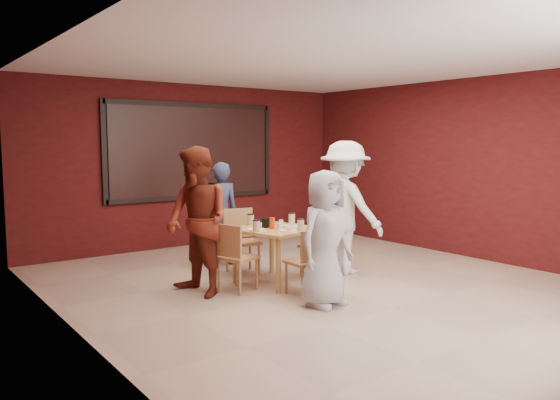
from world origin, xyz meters
TOP-DOWN VIEW (x-y plane):
  - floor at (0.00, 0.00)m, footprint 7.00×7.00m
  - window_blinds at (0.00, 3.45)m, footprint 3.00×0.02m
  - dining_table at (-0.38, 0.55)m, footprint 1.09×1.09m
  - chair_front at (-0.44, -0.19)m, footprint 0.39×0.39m
  - chair_back at (-0.44, 1.27)m, footprint 0.51×0.51m
  - chair_left at (-1.05, 0.47)m, footprint 0.51×0.51m
  - chair_right at (0.35, 0.48)m, footprint 0.44×0.44m
  - diner_front at (-0.53, -0.59)m, footprint 0.80×0.59m
  - diner_back at (-0.43, 1.85)m, footprint 0.63×0.50m
  - diner_left at (-1.45, 0.62)m, footprint 0.77×0.94m
  - diner_right at (0.72, 0.41)m, footprint 0.83×1.26m

SIDE VIEW (x-z plane):
  - floor at x=0.00m, z-range 0.00..0.00m
  - chair_front at x=-0.44m, z-range 0.05..0.85m
  - chair_right at x=0.35m, z-range 0.05..0.88m
  - chair_left at x=-1.05m, z-range 0.05..0.89m
  - chair_back at x=-0.44m, z-range 0.06..0.94m
  - dining_table at x=-0.38m, z-range 0.20..1.06m
  - diner_front at x=-0.53m, z-range 0.00..1.51m
  - diner_back at x=-0.43m, z-range 0.00..1.52m
  - diner_left at x=-1.45m, z-range 0.00..1.77m
  - diner_right at x=0.72m, z-range 0.00..1.82m
  - window_blinds at x=0.00m, z-range 0.90..2.40m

